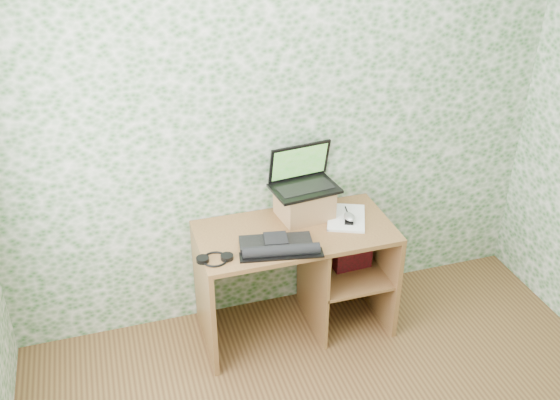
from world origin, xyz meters
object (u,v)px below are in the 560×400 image
object	(u,v)px
desk	(305,262)
notepad	(346,218)
laptop	(303,178)
keyboard	(278,246)
riser	(304,203)

from	to	relation	value
desk	notepad	distance (m)	0.39
desk	laptop	bearing A→B (deg)	80.16
desk	keyboard	size ratio (longest dim) A/B	2.45
riser	keyboard	distance (m)	0.42
keyboard	notepad	bearing A→B (deg)	31.80
notepad	riser	bearing A→B (deg)	178.91
laptop	keyboard	xyz separation A→B (m)	(-0.27, -0.35, -0.23)
laptop	keyboard	size ratio (longest dim) A/B	0.87
laptop	notepad	world-z (taller)	laptop
keyboard	riser	bearing A→B (deg)	59.60
desk	riser	world-z (taller)	riser
desk	laptop	xyz separation A→B (m)	(0.03, 0.16, 0.52)
desk	riser	distance (m)	0.38
riser	laptop	bearing A→B (deg)	90.00
desk	riser	size ratio (longest dim) A/B	3.81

